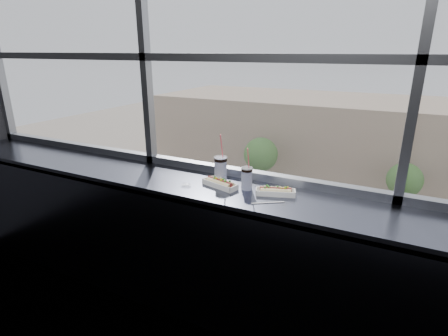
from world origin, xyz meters
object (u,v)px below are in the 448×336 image
at_px(wrapper, 186,185).
at_px(car_near_a, 147,220).
at_px(soda_cup_right, 247,177).
at_px(pedestrian_b, 369,198).
at_px(car_far_a, 234,191).
at_px(loose_straw, 268,203).
at_px(car_near_b, 242,243).
at_px(hotdog_tray_left, 220,183).
at_px(car_far_b, 371,217).
at_px(pedestrian_a, 281,186).
at_px(tree_left, 261,155).
at_px(hotdog_tray_right, 276,191).
at_px(car_near_c, 346,270).
at_px(tree_center, 405,180).
at_px(soda_cup_left, 221,168).

distance_m(wrapper, car_near_a, 24.40).
distance_m(soda_cup_right, pedestrian_b, 30.32).
distance_m(car_far_a, car_near_a, 8.70).
height_order(soda_cup_right, loose_straw, soda_cup_right).
bearing_deg(car_near_b, loose_straw, -160.43).
distance_m(loose_straw, car_far_a, 29.18).
xyz_separation_m(car_near_b, pedestrian_b, (6.70, 11.93, -0.18)).
xyz_separation_m(wrapper, pedestrian_b, (0.17, 28.31, -11.15)).
distance_m(hotdog_tray_left, car_far_b, 26.69).
bearing_deg(soda_cup_right, car_far_b, 89.38).
bearing_deg(car_far_a, pedestrian_a, -42.73).
xyz_separation_m(hotdog_tray_left, tree_left, (-10.11, 28.28, -8.63)).
height_order(hotdog_tray_right, tree_left, hotdog_tray_right).
bearing_deg(pedestrian_b, wrapper, 89.65).
xyz_separation_m(pedestrian_a, pedestrian_b, (7.68, 0.63, 0.00)).
bearing_deg(hotdog_tray_left, car_far_a, 130.41).
xyz_separation_m(car_far_b, car_near_c, (-0.74, -8.00, 0.05)).
bearing_deg(car_near_c, car_near_b, 94.63).
height_order(wrapper, car_near_a, wrapper).
xyz_separation_m(soda_cup_right, car_far_a, (-11.30, 24.23, -11.20)).
distance_m(wrapper, car_near_c, 19.74).
bearing_deg(hotdog_tray_left, tree_left, 125.51).
bearing_deg(car_near_c, tree_center, -7.99).
height_order(soda_cup_right, car_near_b, soda_cup_right).
relative_size(wrapper, car_near_c, 0.01).
bearing_deg(soda_cup_left, loose_straw, -25.37).
xyz_separation_m(hotdog_tray_right, car_far_a, (-11.52, 24.24, -11.13)).
relative_size(soda_cup_right, wrapper, 3.43).
distance_m(car_far_a, car_far_b, 11.56).
bearing_deg(car_near_b, pedestrian_a, 0.95).
xyz_separation_m(hotdog_tray_left, wrapper, (-0.23, -0.10, -0.02)).
height_order(soda_cup_left, car_near_c, soda_cup_left).
bearing_deg(pedestrian_a, car_far_b, 158.03).
distance_m(car_near_c, pedestrian_a, 13.54).
bearing_deg(car_far_b, tree_left, 67.66).
height_order(car_near_c, car_near_b, car_near_b).
bearing_deg(car_far_a, car_near_a, 159.65).
bearing_deg(car_near_a, pedestrian_a, -32.76).
xyz_separation_m(soda_cup_left, car_far_b, (0.50, 24.18, -11.17)).
relative_size(wrapper, car_far_b, 0.02).
relative_size(hotdog_tray_left, wrapper, 3.21).
height_order(loose_straw, wrapper, wrapper).
bearing_deg(tree_center, pedestrian_a, -176.08).
relative_size(loose_straw, car_near_b, 0.03).
height_order(hotdog_tray_left, car_near_a, hotdog_tray_left).
relative_size(hotdog_tray_right, tree_left, 0.06).
height_order(wrapper, car_near_b, wrapper).
xyz_separation_m(soda_cup_right, car_near_a, (-14.71, 16.23, -11.16)).
bearing_deg(car_far_b, pedestrian_a, 66.42).
xyz_separation_m(loose_straw, car_far_b, (0.04, 24.40, -11.07)).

